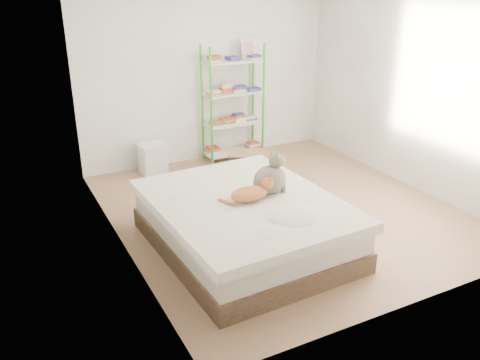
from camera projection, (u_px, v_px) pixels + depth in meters
room at (285, 103)px, 5.57m from camera, size 3.81×4.21×2.61m
bed at (245, 224)px, 5.13m from camera, size 1.77×2.18×0.54m
orange_cat at (249, 192)px, 4.97m from camera, size 0.47×0.27×0.19m
grey_cat at (270, 174)px, 5.10m from camera, size 0.38×0.31×0.42m
shelf_unit at (233, 103)px, 7.41m from camera, size 0.88×0.36×1.74m
cardboard_box at (248, 166)px, 6.87m from camera, size 0.67×0.69×0.43m
white_bin at (153, 158)px, 7.09m from camera, size 0.39×0.35×0.42m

